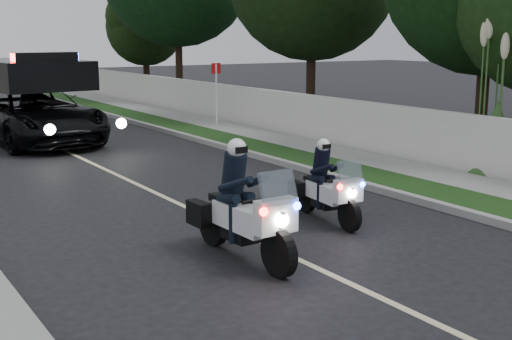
{
  "coord_description": "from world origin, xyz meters",
  "views": [
    {
      "loc": [
        -5.8,
        -8.45,
        3.35
      ],
      "look_at": [
        0.51,
        1.37,
        1.0
      ],
      "focal_mm": 47.12,
      "sensor_mm": 36.0,
      "label": 1
    }
  ],
  "objects": [
    {
      "name": "ground",
      "position": [
        0.0,
        0.0,
        0.0
      ],
      "size": [
        120.0,
        120.0,
        0.0
      ],
      "primitive_type": "plane",
      "color": "black",
      "rests_on": "ground"
    },
    {
      "name": "curb_right",
      "position": [
        4.1,
        10.0,
        0.07
      ],
      "size": [
        0.2,
        60.0,
        0.15
      ],
      "primitive_type": "cube",
      "color": "gray",
      "rests_on": "ground"
    },
    {
      "name": "grass_verge",
      "position": [
        4.8,
        10.0,
        0.08
      ],
      "size": [
        1.2,
        60.0,
        0.16
      ],
      "primitive_type": "cube",
      "color": "#193814",
      "rests_on": "ground"
    },
    {
      "name": "sidewalk_right",
      "position": [
        6.1,
        10.0,
        0.08
      ],
      "size": [
        1.4,
        60.0,
        0.16
      ],
      "primitive_type": "cube",
      "color": "gray",
      "rests_on": "ground"
    },
    {
      "name": "property_wall",
      "position": [
        7.1,
        10.0,
        0.75
      ],
      "size": [
        0.22,
        60.0,
        1.5
      ],
      "primitive_type": "cube",
      "color": "beige",
      "rests_on": "ground"
    },
    {
      "name": "lane_marking",
      "position": [
        0.0,
        10.0,
        0.0
      ],
      "size": [
        0.12,
        50.0,
        0.01
      ],
      "primitive_type": "cube",
      "color": "#BFB78C",
      "rests_on": "ground"
    },
    {
      "name": "police_moto_left",
      "position": [
        -0.7,
        -0.14,
        0.0
      ],
      "size": [
        0.82,
        2.2,
        1.85
      ],
      "primitive_type": null,
      "rotation": [
        0.0,
        0.0,
        0.03
      ],
      "color": "silver",
      "rests_on": "ground"
    },
    {
      "name": "police_moto_right",
      "position": [
        1.71,
        0.87,
        0.0
      ],
      "size": [
        0.82,
        1.84,
        1.52
      ],
      "primitive_type": null,
      "rotation": [
        0.0,
        0.0,
        -0.11
      ],
      "color": "silver",
      "rests_on": "ground"
    },
    {
      "name": "police_suv",
      "position": [
        -0.29,
        12.95,
        0.0
      ],
      "size": [
        3.43,
        6.5,
        3.05
      ],
      "primitive_type": "imported",
      "rotation": [
        0.0,
        0.0,
        0.09
      ],
      "color": "black",
      "rests_on": "ground"
    },
    {
      "name": "sign_post",
      "position": [
        6.0,
        12.54,
        0.0
      ],
      "size": [
        0.4,
        0.4,
        2.45
      ],
      "primitive_type": null,
      "rotation": [
        0.0,
        0.0,
        0.04
      ],
      "color": "#B80D19",
      "rests_on": "ground"
    },
    {
      "name": "pampas_far",
      "position": [
        7.6,
        1.8,
        0.0
      ],
      "size": [
        1.46,
        1.46,
        4.08
      ],
      "primitive_type": null,
      "rotation": [
        0.0,
        0.0,
        0.02
      ],
      "color": "#BDB291",
      "rests_on": "ground"
    },
    {
      "name": "tree_right_a",
      "position": [
        10.09,
        4.27,
        0.0
      ],
      "size": [
        6.95,
        6.95,
        10.18
      ],
      "primitive_type": null,
      "rotation": [
        0.0,
        0.0,
        0.15
      ],
      "color": "black",
      "rests_on": "ground"
    },
    {
      "name": "tree_right_c",
      "position": [
        10.21,
        12.52,
        0.0
      ],
      "size": [
        8.43,
        8.43,
        10.9
      ],
      "primitive_type": null,
      "rotation": [
        0.0,
        0.0,
        -0.36
      ],
      "color": "black",
      "rests_on": "ground"
    },
    {
      "name": "tree_right_d",
      "position": [
        9.46,
        22.5,
        0.0
      ],
      "size": [
        9.91,
        9.91,
        12.69
      ],
      "primitive_type": null,
      "rotation": [
        0.0,
        0.0,
        -0.38
      ],
      "color": "#123614",
      "rests_on": "ground"
    },
    {
      "name": "tree_right_e",
      "position": [
        10.03,
        27.9,
        0.0
      ],
      "size": [
        5.41,
        5.41,
        7.4
      ],
      "primitive_type": null,
      "rotation": [
        0.0,
        0.0,
        -0.25
      ],
      "color": "#19320F",
      "rests_on": "ground"
    }
  ]
}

